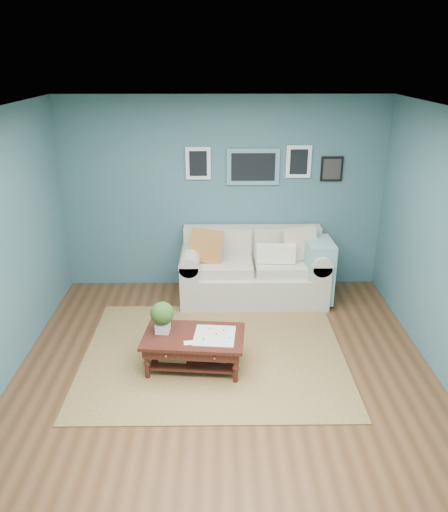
{
  "coord_description": "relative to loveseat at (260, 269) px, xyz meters",
  "views": [
    {
      "loc": [
        -0.06,
        -4.29,
        3.17
      ],
      "look_at": [
        -0.0,
        1.0,
        1.03
      ],
      "focal_mm": 35.0,
      "sensor_mm": 36.0,
      "label": 1
    }
  ],
  "objects": [
    {
      "name": "room_shell",
      "position": [
        -0.49,
        -1.97,
        0.93
      ],
      "size": [
        5.0,
        5.02,
        2.7
      ],
      "color": "brown",
      "rests_on": "ground"
    },
    {
      "name": "area_rug",
      "position": [
        -0.62,
        -1.48,
        -0.42
      ],
      "size": [
        2.93,
        2.35,
        0.01
      ],
      "primitive_type": "cube",
      "color": "brown",
      "rests_on": "ground"
    },
    {
      "name": "loveseat",
      "position": [
        0.0,
        0.0,
        0.0
      ],
      "size": [
        2.03,
        0.92,
        1.04
      ],
      "color": "beige",
      "rests_on": "ground"
    },
    {
      "name": "coffee_table",
      "position": [
        -0.89,
        -1.7,
        -0.09
      ],
      "size": [
        1.12,
        0.72,
        0.75
      ],
      "rotation": [
        0.0,
        0.0,
        -0.09
      ],
      "color": "black",
      "rests_on": "ground"
    }
  ]
}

